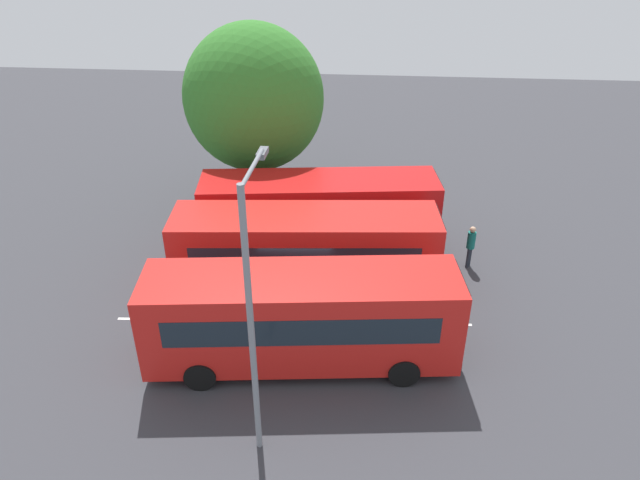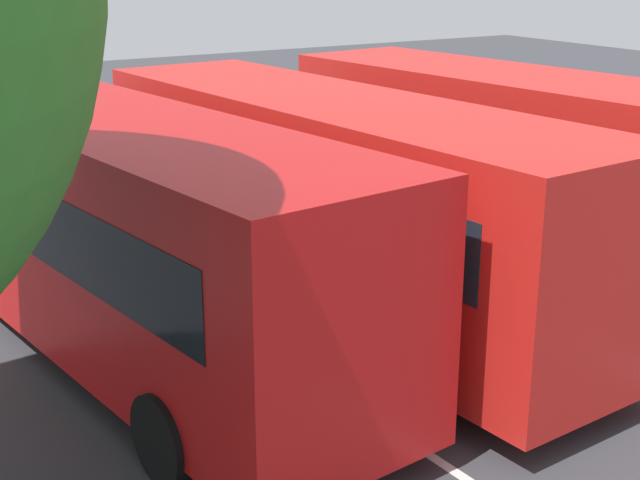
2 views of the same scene
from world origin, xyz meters
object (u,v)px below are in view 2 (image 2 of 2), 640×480
Objects in this scene: bus_center_left at (335,197)px; pedestrian at (63,172)px; bus_far_left at (526,161)px; bus_center_right at (121,226)px.

bus_center_left reaches higher than pedestrian.
bus_center_left is 5.35× the size of pedestrian.
bus_far_left and bus_center_right have the same top height.
pedestrian is (5.87, 6.00, -0.65)m from bus_far_left.
bus_center_right reaches higher than pedestrian.
bus_center_right is (-0.07, 6.95, 0.00)m from bus_far_left.
bus_center_right is at bearing 21.67° from pedestrian.
bus_center_left is 0.99× the size of bus_center_right.
bus_center_left and bus_center_right have the same top height.
pedestrian is at bearing 39.23° from bus_far_left.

